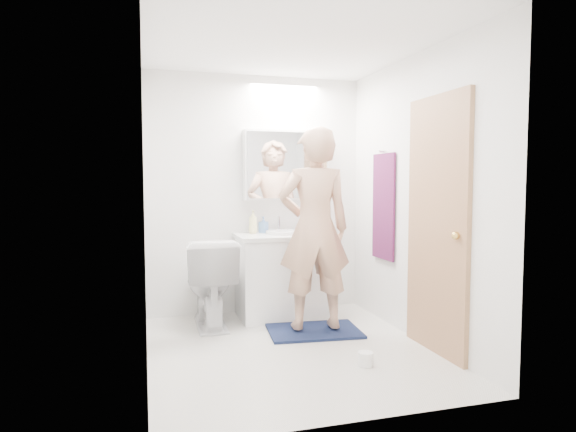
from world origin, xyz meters
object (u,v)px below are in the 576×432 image
object	(u,v)px
vanity_cabinet	(285,277)
person	(314,228)
soap_bottle_a	(253,222)
soap_bottle_b	(263,225)
toothbrush_cup	(304,227)
medicine_cabinet	(286,165)
toilet	(209,282)
toilet_paper_roll	(365,359)

from	to	relation	value
vanity_cabinet	person	size ratio (longest dim) A/B	0.51
soap_bottle_a	soap_bottle_b	bearing A→B (deg)	14.71
vanity_cabinet	soap_bottle_b	bearing A→B (deg)	133.72
soap_bottle_b	toothbrush_cup	xyz separation A→B (m)	(0.42, -0.02, -0.03)
toothbrush_cup	vanity_cabinet	bearing A→B (deg)	-146.94
vanity_cabinet	person	xyz separation A→B (m)	(0.10, -0.58, 0.54)
medicine_cabinet	toilet	world-z (taller)	medicine_cabinet
toilet_paper_roll	medicine_cabinet	bearing A→B (deg)	94.33
toilet	toilet_paper_roll	size ratio (longest dim) A/B	7.49
vanity_cabinet	soap_bottle_b	size ratio (longest dim) A/B	5.47
vanity_cabinet	toilet_paper_roll	size ratio (longest dim) A/B	8.18
toilet	soap_bottle_b	xyz separation A→B (m)	(0.58, 0.30, 0.49)
medicine_cabinet	soap_bottle_b	world-z (taller)	medicine_cabinet
vanity_cabinet	soap_bottle_a	world-z (taller)	soap_bottle_a
soap_bottle_a	soap_bottle_b	distance (m)	0.12
toilet	person	bearing A→B (deg)	152.35
person	toothbrush_cup	bearing A→B (deg)	-95.13
vanity_cabinet	soap_bottle_b	world-z (taller)	soap_bottle_b
soap_bottle_a	toilet_paper_roll	xyz separation A→B (m)	(0.49, -1.60, -0.88)
person	toothbrush_cup	world-z (taller)	person
person	toilet_paper_roll	world-z (taller)	person
person	soap_bottle_b	distance (m)	0.81
soap_bottle_a	toothbrush_cup	world-z (taller)	soap_bottle_a
toothbrush_cup	toilet_paper_roll	size ratio (longest dim) A/B	0.97
vanity_cabinet	soap_bottle_a	distance (m)	0.63
toilet	toothbrush_cup	distance (m)	1.14
medicine_cabinet	soap_bottle_a	world-z (taller)	medicine_cabinet
vanity_cabinet	medicine_cabinet	distance (m)	1.13
medicine_cabinet	soap_bottle_b	size ratio (longest dim) A/B	5.34
soap_bottle_b	toothbrush_cup	distance (m)	0.42
toilet	person	distance (m)	1.11
toilet	soap_bottle_a	bearing A→B (deg)	-149.71
soap_bottle_b	toilet_paper_roll	bearing A→B (deg)	-77.06
medicine_cabinet	person	world-z (taller)	medicine_cabinet
person	soap_bottle_b	xyz separation A→B (m)	(-0.28, 0.76, -0.02)
person	toilet_paper_roll	xyz separation A→B (m)	(0.10, -0.86, -0.88)
toilet	toilet_paper_roll	world-z (taller)	toilet
soap_bottle_a	toothbrush_cup	size ratio (longest dim) A/B	2.16
medicine_cabinet	vanity_cabinet	bearing A→B (deg)	-109.88
soap_bottle_b	vanity_cabinet	bearing A→B (deg)	-46.28
vanity_cabinet	soap_bottle_b	xyz separation A→B (m)	(-0.17, 0.18, 0.51)
person	soap_bottle_b	bearing A→B (deg)	-64.42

